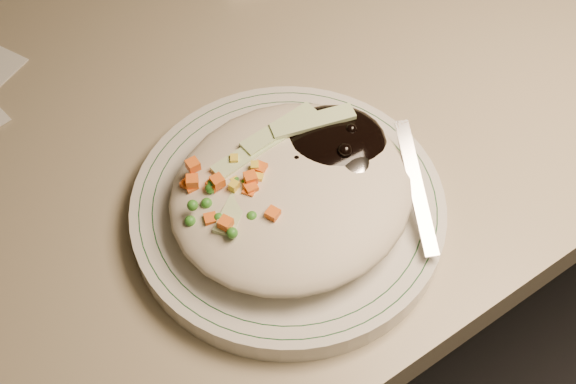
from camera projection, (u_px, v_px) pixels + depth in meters
desk at (243, 168)px, 0.93m from camera, size 1.40×0.70×0.74m
plate at (288, 211)px, 0.64m from camera, size 0.25×0.25×0.02m
plate_rim at (288, 204)px, 0.63m from camera, size 0.24×0.24×0.00m
meal at (293, 186)px, 0.62m from camera, size 0.21×0.19×0.05m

